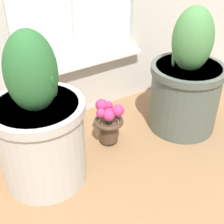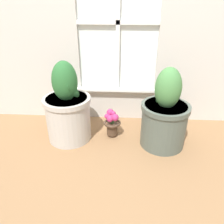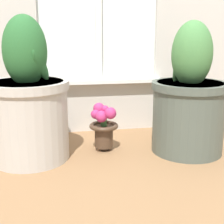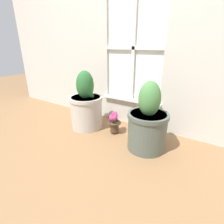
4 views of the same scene
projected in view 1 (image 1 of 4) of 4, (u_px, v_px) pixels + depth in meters
name	position (u px, v px, depth m)	size (l,w,h in m)	color
ground_plane	(137.00, 163.00, 1.51)	(10.00, 10.00, 0.00)	olive
potted_plant_left	(40.00, 127.00, 1.29)	(0.39, 0.39, 0.69)	#B7B2A8
potted_plant_right	(186.00, 84.00, 1.63)	(0.38, 0.38, 0.66)	#4C564C
flower_vase	(108.00, 121.00, 1.57)	(0.15, 0.15, 0.25)	#473323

